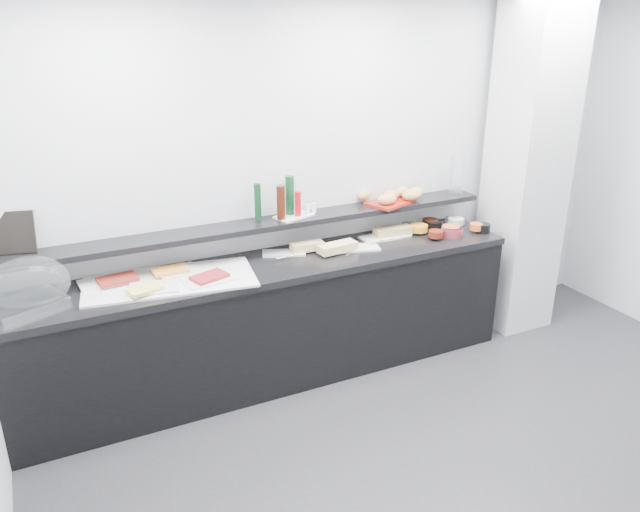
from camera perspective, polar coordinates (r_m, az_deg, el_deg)
name	(u,v)px	position (r m, az deg, el deg)	size (l,w,h in m)	color
ground	(504,492)	(3.91, 16.43, -20.01)	(5.00, 5.00, 0.00)	#2D2D30
back_wall	(342,179)	(4.74, 2.00, 7.02)	(5.00, 0.02, 2.70)	silver
column	(527,169)	(5.33, 18.38, 7.59)	(0.50, 0.50, 2.70)	silver
buffet_cabinet	(274,324)	(4.54, -4.24, -6.22)	(3.60, 0.60, 0.85)	black
counter_top	(272,267)	(4.35, -4.40, -0.97)	(3.62, 0.62, 0.05)	black
wall_shelf	(262,225)	(4.42, -5.34, 2.87)	(3.60, 0.25, 0.04)	black
cloche_base	(27,304)	(4.08, -25.20, -3.98)	(0.41, 0.27, 0.04)	silver
cloche_dome	(29,284)	(4.08, -25.05, -2.36)	(0.47, 0.31, 0.34)	white
linen_runner	(170,280)	(4.15, -13.56, -2.19)	(1.08, 0.51, 0.01)	silver
platter_meat_a	(103,282)	(4.21, -19.21, -2.27)	(0.30, 0.20, 0.01)	white
food_meat_a	(117,279)	(4.18, -18.04, -2.02)	(0.24, 0.15, 0.02)	maroon
platter_salmon	(178,271)	(4.25, -12.84, -1.37)	(0.28, 0.18, 0.01)	white
food_salmon	(170,270)	(4.23, -13.51, -1.27)	(0.23, 0.15, 0.02)	orange
platter_cheese	(154,288)	(4.04, -14.96, -2.81)	(0.30, 0.20, 0.01)	silver
food_cheese	(145,289)	(3.98, -15.72, -2.95)	(0.20, 0.13, 0.02)	#E9D25A
platter_meat_b	(209,279)	(4.09, -10.09, -2.06)	(0.32, 0.22, 0.01)	white
food_meat_b	(209,277)	(4.07, -10.08, -1.87)	(0.22, 0.14, 0.02)	maroon
sandwich_plate_left	(284,253)	(4.50, -3.33, 0.28)	(0.31, 0.13, 0.01)	white
sandwich_food_left	(307,246)	(4.51, -1.20, 0.90)	(0.24, 0.09, 0.06)	tan
tongs_left	(287,257)	(4.40, -3.07, -0.07)	(0.01, 0.01, 0.16)	silver
sandwich_plate_mid	(356,248)	(4.59, 3.27, 0.73)	(0.35, 0.15, 0.01)	white
sandwich_food_mid	(337,247)	(4.50, 1.60, 0.80)	(0.29, 0.11, 0.06)	#E3C477
tongs_mid	(352,252)	(4.48, 2.91, 0.36)	(0.01, 0.01, 0.16)	silver
sandwich_plate_right	(385,237)	(4.85, 5.95, 1.78)	(0.39, 0.17, 0.01)	white
sandwich_food_right	(393,231)	(4.87, 6.67, 2.30)	(0.30, 0.11, 0.06)	tan
tongs_right	(376,243)	(4.68, 5.15, 1.22)	(0.01, 0.01, 0.16)	silver
bowl_glass_fruit	(411,228)	(4.97, 8.28, 2.53)	(0.14, 0.14, 0.07)	white
fill_glass_fruit	(419,228)	(4.95, 9.02, 2.54)	(0.14, 0.14, 0.05)	orange
bowl_black_jam	(433,225)	(5.08, 10.29, 2.82)	(0.15, 0.15, 0.07)	black
fill_black_jam	(430,222)	(5.10, 10.05, 3.06)	(0.13, 0.13, 0.05)	#521C0B
bowl_glass_cream	(455,222)	(5.18, 12.25, 3.02)	(0.16, 0.16, 0.07)	silver
fill_glass_cream	(456,221)	(5.18, 12.32, 3.15)	(0.13, 0.13, 0.05)	white
bowl_red_jam	(452,232)	(4.95, 12.02, 2.17)	(0.15, 0.15, 0.07)	maroon
fill_red_jam	(436,234)	(4.84, 10.53, 2.01)	(0.11, 0.11, 0.05)	#5F1A0D
bowl_glass_salmon	(452,233)	(4.93, 11.99, 2.09)	(0.17, 0.17, 0.07)	white
fill_glass_salmon	(451,229)	(4.97, 11.88, 2.42)	(0.14, 0.14, 0.05)	#D25E33
bowl_black_fruit	(484,228)	(5.09, 14.73, 2.48)	(0.10, 0.10, 0.07)	black
fill_black_fruit	(476,227)	(5.07, 14.08, 2.62)	(0.10, 0.10, 0.05)	orange
framed_print	(15,233)	(4.22, -26.10, 1.94)	(0.23, 0.02, 0.26)	black
print_art	(18,232)	(4.22, -25.91, 1.99)	(0.19, 0.00, 0.22)	beige
condiment_tray	(294,216)	(4.50, -2.41, 3.67)	(0.27, 0.16, 0.01)	white
bottle_green_a	(258,202)	(4.39, -5.72, 4.97)	(0.05, 0.05, 0.26)	black
bottle_brown	(281,202)	(4.40, -3.59, 4.92)	(0.06, 0.06, 0.24)	#38130A
bottle_green_b	(290,195)	(4.50, -2.77, 5.58)	(0.06, 0.06, 0.28)	#103D1D
bottle_hot	(298,204)	(4.46, -2.03, 4.79)	(0.04, 0.04, 0.18)	#B00C15
shaker_salt	(314,208)	(4.55, -0.57, 4.42)	(0.04, 0.04, 0.07)	white
shaker_pepper	(308,209)	(4.52, -1.12, 4.32)	(0.03, 0.03, 0.07)	white
bread_tray	(390,202)	(4.84, 6.42, 4.90)	(0.35, 0.25, 0.02)	maroon
bread_roll_nw	(364,195)	(4.84, 4.05, 5.58)	(0.12, 0.08, 0.08)	#BB8347
bread_roll_ne	(402,192)	(4.96, 7.52, 5.84)	(0.12, 0.08, 0.08)	tan
bread_roll_sw	(387,199)	(4.74, 6.15, 5.18)	(0.15, 0.10, 0.08)	tan
bread_roll_s	(412,195)	(4.87, 8.38, 5.52)	(0.16, 0.10, 0.08)	#C08A49
bread_roll_se	(415,192)	(4.95, 8.72, 5.77)	(0.15, 0.10, 0.08)	gold
bread_roll_midw	(391,195)	(4.85, 6.50, 5.55)	(0.14, 0.09, 0.08)	#C7804C
carafe	(457,176)	(5.15, 12.41, 7.13)	(0.11, 0.11, 0.30)	white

